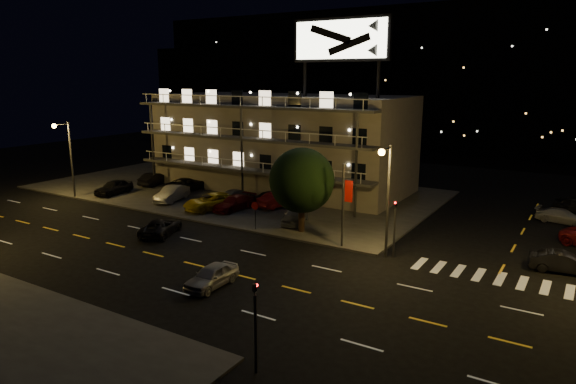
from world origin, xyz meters
The scene contains 25 objects.
ground centered at (0.00, 0.00, 0.00)m, with size 140.00×140.00×0.00m, color black.
curb_nw centered at (-14.00, 20.00, 0.07)m, with size 44.00×24.00×0.15m, color #3B3A38.
motel centered at (-9.94, 23.88, 5.34)m, with size 28.00×13.80×18.10m.
hill_backdrop centered at (-5.94, 68.78, 11.55)m, with size 120.00×25.00×24.00m.
streetlight_nw centered at (-26.00, 7.94, 4.96)m, with size 0.44×1.92×8.00m.
streetlight_nc centered at (8.50, 7.94, 4.96)m, with size 0.44×1.92×8.00m.
signal_nw centered at (9.00, 8.50, 2.57)m, with size 0.20×0.27×4.60m.
signal_sw centered at (9.00, -8.50, 2.57)m, with size 0.20×0.27×4.60m.
banner_north centered at (5.09, 8.40, 3.43)m, with size 0.83×0.16×6.40m.
stop_sign centered at (-3.00, 8.57, 1.71)m, with size 0.91×0.11×2.61m.
tree centered at (0.52, 10.07, 4.24)m, with size 5.46×5.26×6.88m.
lot_car_0 centered at (-23.37, 11.23, 0.92)m, with size 1.81×4.50×1.53m, color black.
lot_car_1 centered at (-15.86, 12.21, 0.91)m, with size 1.61×4.62×1.52m, color #98989D.
lot_car_2 centered at (-10.26, 11.72, 0.91)m, with size 2.51×5.45×1.51m, color yellow.
lot_car_3 centered at (-8.33, 12.66, 0.83)m, with size 1.89×4.66×1.35m, color #610D10.
lot_car_4 centered at (-1.09, 11.84, 0.87)m, with size 1.70×4.23×1.44m, color #98989D.
lot_car_5 centered at (-23.25, 16.99, 0.87)m, with size 1.52×4.35×1.43m, color black.
lot_car_6 centered at (-17.86, 16.71, 0.86)m, with size 2.36×5.13×1.43m, color black.
lot_car_7 centered at (-10.05, 15.35, 0.80)m, with size 1.82×4.47×1.30m, color #98989D.
lot_car_8 centered at (-6.78, 16.84, 0.78)m, with size 1.48×3.67×1.25m, color black.
lot_car_9 centered at (-5.25, 15.80, 0.88)m, with size 1.55×4.44×1.46m, color #610D10.
side_car_0 centered at (19.48, 11.51, 0.68)m, with size 1.45×4.15×1.37m, color black.
side_car_2 centered at (18.51, 24.46, 0.62)m, with size 1.73×4.26×1.24m, color #98989D.
road_car_east centered at (1.35, -2.26, 0.68)m, with size 1.61×3.99×1.36m, color #98989D.
road_car_west centered at (-8.95, 3.77, 0.65)m, with size 2.14×4.65×1.29m, color black.
Camera 1 is at (20.62, -24.83, 12.58)m, focal length 32.00 mm.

